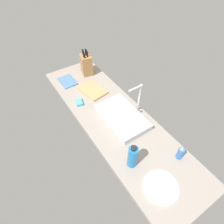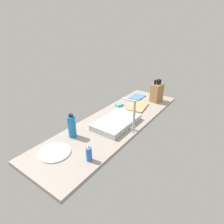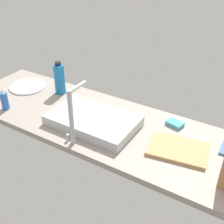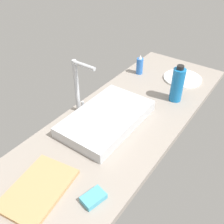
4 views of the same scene
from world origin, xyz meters
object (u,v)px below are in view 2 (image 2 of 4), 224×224
(cutting_board, at_px, (137,107))
(faucet, at_px, (133,113))
(water_bottle, at_px, (72,126))
(dish_sponge, at_px, (119,105))
(soap_bottle, at_px, (89,154))
(dinner_plate, at_px, (55,152))
(sink_basin, at_px, (117,122))
(dish_towel, at_px, (137,97))
(knife_block, at_px, (157,93))

(cutting_board, bearing_deg, faucet, 22.98)
(water_bottle, xyz_separation_m, dish_sponge, (-0.80, -0.03, -0.09))
(soap_bottle, xyz_separation_m, dinner_plate, (0.10, -0.28, -0.05))
(sink_basin, relative_size, dish_towel, 2.25)
(soap_bottle, xyz_separation_m, dish_sponge, (-0.96, -0.37, -0.05))
(cutting_board, bearing_deg, knife_block, 161.09)
(soap_bottle, bearing_deg, knife_block, -177.36)
(faucet, relative_size, knife_block, 1.07)
(water_bottle, bearing_deg, sink_basin, 153.61)
(cutting_board, distance_m, dish_towel, 0.33)
(cutting_board, bearing_deg, sink_basin, 3.67)
(water_bottle, bearing_deg, faucet, 137.47)
(knife_block, relative_size, dish_sponge, 3.17)
(knife_block, xyz_separation_m, dish_sponge, (0.40, -0.31, -0.10))
(soap_bottle, height_order, dish_towel, soap_bottle)
(knife_block, xyz_separation_m, dish_towel, (0.02, -0.26, -0.11))
(knife_block, height_order, dish_sponge, knife_block)
(faucet, relative_size, cutting_board, 1.05)
(dinner_plate, bearing_deg, dish_sponge, -175.08)
(dish_towel, bearing_deg, dish_sponge, -6.81)
(knife_block, bearing_deg, faucet, 19.83)
(dish_towel, relative_size, dish_sponge, 2.44)
(sink_basin, height_order, soap_bottle, soap_bottle)
(cutting_board, relative_size, dinner_plate, 1.17)
(soap_bottle, bearing_deg, dish_towel, -166.44)
(sink_basin, height_order, faucet, faucet)
(faucet, xyz_separation_m, cutting_board, (-0.49, -0.21, -0.17))
(sink_basin, height_order, dinner_plate, sink_basin)
(sink_basin, bearing_deg, water_bottle, -26.39)
(dinner_plate, relative_size, dish_towel, 1.14)
(cutting_board, xyz_separation_m, dish_towel, (-0.29, -0.16, -0.00))
(cutting_board, bearing_deg, soap_bottle, 9.01)
(sink_basin, xyz_separation_m, dish_towel, (-0.78, -0.19, -0.02))
(dish_sponge, bearing_deg, cutting_board, 114.92)
(faucet, height_order, water_bottle, faucet)
(sink_basin, distance_m, dinner_plate, 0.67)
(cutting_board, distance_m, dinner_plate, 1.15)
(knife_block, bearing_deg, dinner_plate, 4.06)
(sink_basin, relative_size, water_bottle, 2.23)
(soap_bottle, distance_m, dinner_plate, 0.30)
(faucet, height_order, knife_block, faucet)
(water_bottle, distance_m, dinner_plate, 0.28)
(dish_towel, distance_m, dish_sponge, 0.38)
(faucet, relative_size, dish_sponge, 3.40)
(sink_basin, height_order, dish_sponge, sink_basin)
(dinner_plate, xyz_separation_m, dish_towel, (-1.43, -0.05, 0.00))
(sink_basin, relative_size, knife_block, 1.73)
(knife_block, height_order, water_bottle, knife_block)
(faucet, xyz_separation_m, dinner_plate, (0.66, -0.32, -0.17))
(faucet, relative_size, water_bottle, 1.38)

